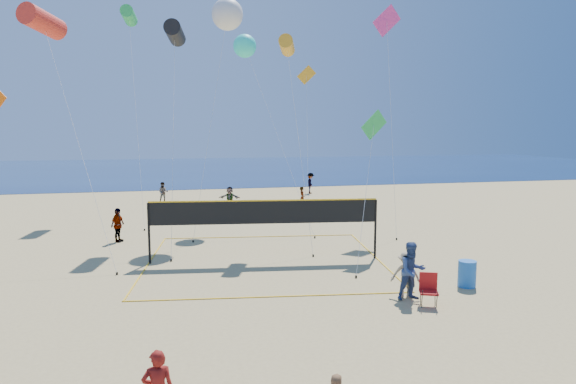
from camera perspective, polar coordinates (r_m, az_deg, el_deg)
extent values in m
plane|color=tan|center=(12.61, 0.48, -19.61)|extent=(120.00, 120.00, 0.00)
cube|color=#10234F|center=(73.22, -10.83, 2.54)|extent=(140.00, 50.00, 0.03)
imported|color=navy|center=(17.67, 13.62, -8.52)|extent=(0.99, 0.79, 1.95)
imported|color=tan|center=(17.96, 12.96, -8.90)|extent=(1.15, 0.99, 1.55)
imported|color=gray|center=(27.08, -18.40, -3.50)|extent=(0.85, 1.08, 1.71)
imported|color=gray|center=(36.02, -6.49, -0.69)|extent=(1.58, 0.91, 1.63)
imported|color=gray|center=(36.22, 1.58, -0.65)|extent=(0.42, 0.60, 1.57)
imported|color=gray|center=(40.63, -13.70, -0.02)|extent=(0.82, 0.67, 1.56)
imported|color=gray|center=(44.82, 2.52, 0.99)|extent=(1.04, 1.33, 1.81)
cube|color=#A31212|center=(17.26, 15.37, -10.71)|extent=(0.72, 0.69, 0.06)
cube|color=#A31212|center=(17.39, 15.32, -9.51)|extent=(0.55, 0.26, 0.57)
cylinder|color=black|center=(17.10, 14.66, -11.58)|extent=(0.13, 0.28, 0.74)
cylinder|color=black|center=(17.49, 14.52, -11.15)|extent=(0.13, 0.28, 0.74)
cylinder|color=black|center=(17.16, 16.20, -11.57)|extent=(0.13, 0.28, 0.74)
cylinder|color=black|center=(17.55, 16.02, -11.14)|extent=(0.13, 0.28, 0.74)
cylinder|color=blue|center=(19.72, 19.27, -8.57)|extent=(0.79, 0.79, 0.95)
cylinder|color=black|center=(22.33, -15.19, -4.45)|extent=(0.10, 0.10, 2.59)
cylinder|color=black|center=(22.79, 9.68, -4.07)|extent=(0.10, 0.10, 2.59)
cube|color=black|center=(21.89, -2.63, -2.29)|extent=(9.62, 1.27, 0.97)
cube|color=yellow|center=(21.81, -2.64, -0.95)|extent=(9.62, 1.28, 0.06)
cube|color=yellow|center=(17.68, -1.78, -11.57)|extent=(9.83, 1.32, 0.02)
cube|color=yellow|center=(27.04, -3.13, -4.99)|extent=(9.83, 1.32, 0.02)
cylinder|color=red|center=(27.57, -25.61, 16.69)|extent=(1.89, 2.64, 1.33)
cylinder|color=silver|center=(23.79, -22.44, 5.72)|extent=(3.48, 6.16, 10.54)
cylinder|color=black|center=(21.27, -18.47, -8.59)|extent=(0.08, 0.08, 0.10)
cylinder|color=black|center=(29.02, -12.46, 16.87)|extent=(1.21, 2.21, 1.15)
cylinder|color=silver|center=(25.29, -12.64, 6.24)|extent=(0.52, 6.61, 10.63)
cylinder|color=black|center=(22.70, -12.86, -7.42)|extent=(0.08, 0.08, 0.10)
cylinder|color=orange|center=(26.89, -0.13, 15.98)|extent=(1.18, 1.83, 0.93)
cylinder|color=silver|center=(24.42, 1.25, 5.37)|extent=(0.20, 4.49, 9.78)
cylinder|color=black|center=(22.97, 2.81, -7.07)|extent=(0.08, 0.08, 0.10)
cube|color=green|center=(24.24, 9.53, 7.37)|extent=(1.41, 0.37, 1.43)
cylinder|color=silver|center=(21.86, 8.65, -0.16)|extent=(2.47, 4.53, 5.79)
cylinder|color=black|center=(19.95, 7.57, -9.32)|extent=(0.08, 0.08, 0.10)
cube|color=#EC3994|center=(31.85, 10.92, 18.19)|extent=(1.87, 0.30, 1.86)
cylinder|color=silver|center=(28.76, 11.41, 7.53)|extent=(1.31, 4.86, 11.82)
cylinder|color=black|center=(26.88, 11.97, -5.12)|extent=(0.08, 0.08, 0.10)
sphere|color=silver|center=(30.46, -6.76, 19.01)|extent=(2.21, 2.21, 1.75)
cylinder|color=silver|center=(27.69, -8.54, 7.74)|extent=(2.34, 4.04, 11.93)
cylinder|color=black|center=(26.22, -10.50, -5.40)|extent=(0.08, 0.08, 0.10)
sphere|color=#29E8D2|center=(32.59, -4.83, 15.86)|extent=(1.49, 1.49, 1.41)
cylinder|color=silver|center=(29.10, -1.23, 6.47)|extent=(2.60, 6.77, 10.61)
cylinder|color=black|center=(26.73, 3.00, -5.05)|extent=(0.08, 0.08, 0.10)
cylinder|color=green|center=(38.14, -17.26, 18.20)|extent=(1.04, 2.12, 1.12)
cylinder|color=silver|center=(33.31, -16.53, 8.47)|extent=(0.97, 8.13, 13.17)
cylinder|color=black|center=(29.75, -15.65, -4.05)|extent=(0.08, 0.08, 0.10)
cube|color=orange|center=(40.24, 2.07, 12.87)|extent=(1.48, 0.27, 1.47)
cylinder|color=silver|center=(36.95, 2.17, 5.88)|extent=(1.45, 6.04, 9.68)
cylinder|color=black|center=(34.31, 2.28, -2.33)|extent=(0.08, 0.08, 0.10)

